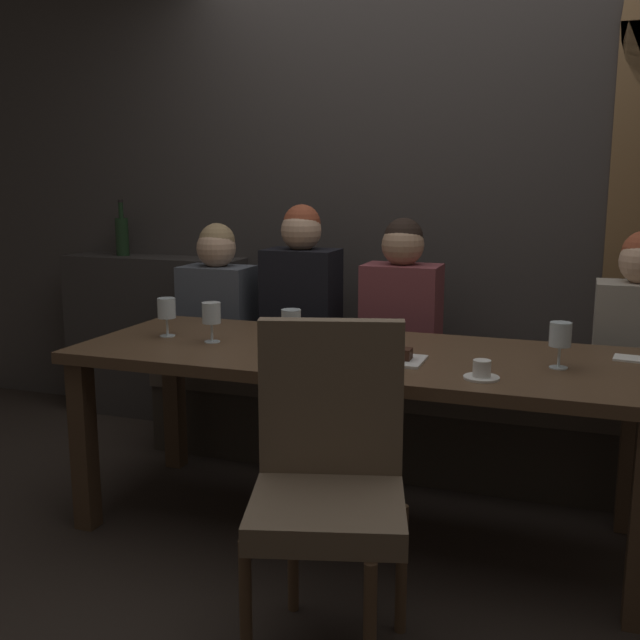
# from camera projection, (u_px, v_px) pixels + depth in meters

# --- Properties ---
(ground) EXTENTS (9.00, 9.00, 0.00)m
(ground) POSITION_uv_depth(u_px,v_px,m) (355.00, 528.00, 3.01)
(ground) COLOR black
(back_wall_tiled) EXTENTS (6.00, 0.12, 3.00)m
(back_wall_tiled) POSITION_uv_depth(u_px,v_px,m) (426.00, 158.00, 3.85)
(back_wall_tiled) COLOR #383330
(back_wall_tiled) RESTS_ON ground
(back_counter) EXTENTS (1.10, 0.28, 0.95)m
(back_counter) POSITION_uv_depth(u_px,v_px,m) (157.00, 336.00, 4.39)
(back_counter) COLOR #2F2B29
(back_counter) RESTS_ON ground
(dining_table) EXTENTS (2.20, 0.84, 0.74)m
(dining_table) POSITION_uv_depth(u_px,v_px,m) (357.00, 373.00, 2.88)
(dining_table) COLOR #493422
(dining_table) RESTS_ON ground
(banquette_bench) EXTENTS (2.50, 0.44, 0.45)m
(banquette_bench) POSITION_uv_depth(u_px,v_px,m) (397.00, 422.00, 3.61)
(banquette_bench) COLOR #312A23
(banquette_bench) RESTS_ON ground
(chair_near_side) EXTENTS (0.54, 0.54, 0.98)m
(chair_near_side) POSITION_uv_depth(u_px,v_px,m) (329.00, 466.00, 2.19)
(chair_near_side) COLOR brown
(chair_near_side) RESTS_ON ground
(diner_redhead) EXTENTS (0.36, 0.24, 0.73)m
(diner_redhead) POSITION_uv_depth(u_px,v_px,m) (218.00, 298.00, 3.81)
(diner_redhead) COLOR #4C515B
(diner_redhead) RESTS_ON banquette_bench
(diner_bearded) EXTENTS (0.36, 0.24, 0.82)m
(diner_bearded) POSITION_uv_depth(u_px,v_px,m) (302.00, 292.00, 3.67)
(diner_bearded) COLOR black
(diner_bearded) RESTS_ON banquette_bench
(diner_far_end) EXTENTS (0.36, 0.24, 0.77)m
(diner_far_end) POSITION_uv_depth(u_px,v_px,m) (402.00, 303.00, 3.52)
(diner_far_end) COLOR brown
(diner_far_end) RESTS_ON banquette_bench
(diner_near_end) EXTENTS (0.36, 0.24, 0.73)m
(diner_near_end) POSITION_uv_depth(u_px,v_px,m) (639.00, 322.00, 3.15)
(diner_near_end) COLOR #9E9384
(diner_near_end) RESTS_ON banquette_bench
(wine_bottle_dark_red) EXTENTS (0.08, 0.08, 0.33)m
(wine_bottle_dark_red) POSITION_uv_depth(u_px,v_px,m) (122.00, 235.00, 4.34)
(wine_bottle_dark_red) COLOR black
(wine_bottle_dark_red) RESTS_ON back_counter
(wine_glass_far_right) EXTENTS (0.08, 0.08, 0.16)m
(wine_glass_far_right) POSITION_uv_depth(u_px,v_px,m) (211.00, 315.00, 3.00)
(wine_glass_far_right) COLOR silver
(wine_glass_far_right) RESTS_ON dining_table
(wine_glass_end_right) EXTENTS (0.08, 0.08, 0.16)m
(wine_glass_end_right) POSITION_uv_depth(u_px,v_px,m) (560.00, 336.00, 2.58)
(wine_glass_end_right) COLOR silver
(wine_glass_end_right) RESTS_ON dining_table
(wine_glass_near_left) EXTENTS (0.08, 0.08, 0.16)m
(wine_glass_near_left) POSITION_uv_depth(u_px,v_px,m) (167.00, 309.00, 3.11)
(wine_glass_near_left) COLOR silver
(wine_glass_near_left) RESTS_ON dining_table
(wine_glass_end_left) EXTENTS (0.08, 0.08, 0.16)m
(wine_glass_end_left) POSITION_uv_depth(u_px,v_px,m) (291.00, 322.00, 2.84)
(wine_glass_end_left) COLOR silver
(wine_glass_end_left) RESTS_ON dining_table
(espresso_cup) EXTENTS (0.12, 0.12, 0.06)m
(espresso_cup) POSITION_uv_depth(u_px,v_px,m) (482.00, 371.00, 2.46)
(espresso_cup) COLOR white
(espresso_cup) RESTS_ON dining_table
(dessert_plate) EXTENTS (0.19, 0.19, 0.05)m
(dessert_plate) POSITION_uv_depth(u_px,v_px,m) (399.00, 358.00, 2.70)
(dessert_plate) COLOR white
(dessert_plate) RESTS_ON dining_table
(folded_napkin) EXTENTS (0.12, 0.11, 0.01)m
(folded_napkin) POSITION_uv_depth(u_px,v_px,m) (630.00, 359.00, 2.73)
(folded_napkin) COLOR silver
(folded_napkin) RESTS_ON dining_table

